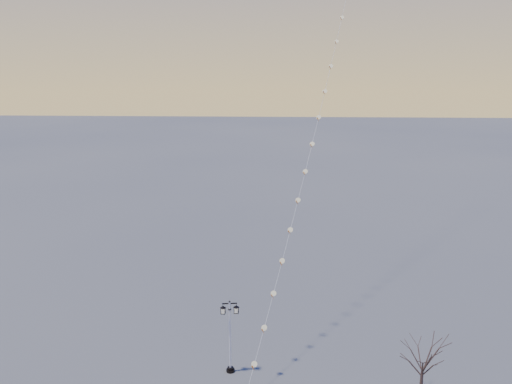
{
  "coord_description": "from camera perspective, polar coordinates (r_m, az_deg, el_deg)",
  "views": [
    {
      "loc": [
        1.1,
        -24.53,
        17.51
      ],
      "look_at": [
        -0.38,
        5.53,
        10.08
      ],
      "focal_mm": 37.06,
      "sensor_mm": 36.0,
      "label": 1
    }
  ],
  "objects": [
    {
      "name": "bare_tree",
      "position": [
        30.13,
        17.6,
        -16.82
      ],
      "size": [
        2.13,
        2.13,
        3.54
      ],
      "rotation": [
        0.0,
        0.0,
        0.2
      ],
      "color": "#3A2922",
      "rests_on": "ground"
    },
    {
      "name": "street_lamp",
      "position": [
        31.22,
        -2.83,
        -14.95
      ],
      "size": [
        1.13,
        0.5,
        4.47
      ],
      "rotation": [
        0.0,
        0.0,
        0.13
      ],
      "color": "black",
      "rests_on": "ground"
    }
  ]
}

